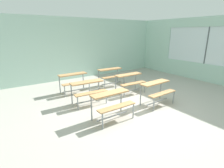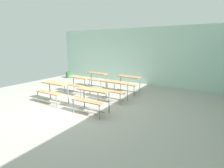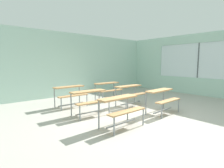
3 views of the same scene
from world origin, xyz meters
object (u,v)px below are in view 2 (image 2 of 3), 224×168
Objects in this scene: desk_bench_r0c1 at (91,96)px; desk_bench_r2c0 at (96,77)px; desk_bench_r2c1 at (127,81)px; trash_bin at (69,75)px; desk_bench_r1c0 at (77,81)px; desk_bench_r0c0 at (53,88)px; desk_bench_r1c1 at (113,87)px.

desk_bench_r2c0 is at bearing 122.27° from desk_bench_r0c1.
desk_bench_r0c1 is 2.62m from desk_bench_r2c1.
desk_bench_r0c1 is 1.00× the size of desk_bench_r2c1.
desk_bench_r0c1 is 2.95× the size of trash_bin.
desk_bench_r0c0 is at bearing -85.46° from desk_bench_r1c0.
desk_bench_r1c0 is at bearing -177.42° from desk_bench_r1c1.
desk_bench_r1c1 is at bearing 88.95° from desk_bench_r0c1.
desk_bench_r0c1 is 1.00× the size of desk_bench_r1c0.
desk_bench_r0c0 is 0.98× the size of desk_bench_r2c1.
trash_bin is at bearing 159.84° from desk_bench_r2c0.
desk_bench_r1c1 and desk_bench_r2c1 have the same top height.
desk_bench_r1c1 is (-0.03, 1.35, 0.00)m from desk_bench_r0c1.
desk_bench_r2c0 is at bearing -20.31° from trash_bin.
desk_bench_r2c0 is at bearing 145.66° from desk_bench_r1c1.
desk_bench_r1c0 and desk_bench_r1c1 have the same top height.
desk_bench_r2c0 is at bearing -177.57° from desk_bench_r2c1.
desk_bench_r2c1 is (-0.03, 1.27, 0.00)m from desk_bench_r1c1.
desk_bench_r1c0 reaches higher than trash_bin.
desk_bench_r0c1 is at bearing -55.41° from desk_bench_r2c0.
desk_bench_r0c0 is 1.79m from desk_bench_r0c1.
desk_bench_r0c0 is 1.00× the size of desk_bench_r1c1.
desk_bench_r2c0 is 3.37m from trash_bin.
desk_bench_r0c1 is 1.35m from desk_bench_r1c1.
desk_bench_r1c0 is 1.00× the size of desk_bench_r2c1.
trash_bin is at bearing 128.75° from desk_bench_r0c0.
trash_bin is at bearing 144.11° from desk_bench_r1c0.
desk_bench_r2c1 is at bearing -13.44° from trash_bin.
desk_bench_r0c0 is 0.99× the size of desk_bench_r0c1.
desk_bench_r0c1 is at bearing -32.91° from desk_bench_r1c0.
desk_bench_r1c0 is at bearing 142.24° from desk_bench_r0c1.
desk_bench_r1c0 is 3.99m from trash_bin.
desk_bench_r0c1 is 1.01× the size of desk_bench_r1c1.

